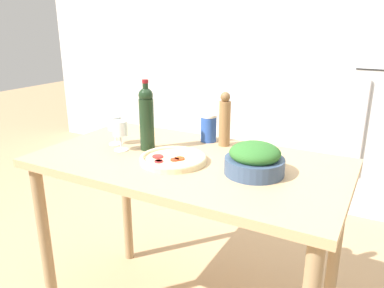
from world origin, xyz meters
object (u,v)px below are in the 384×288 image
object	(u,v)px
salad_bowl	(255,160)
pepper_mill	(225,120)
wine_glass_far	(115,125)
wine_bottle	(147,117)
wine_glass_near	(120,130)
homemade_pizza	(173,159)
salt_canister	(209,128)

from	to	relation	value
salad_bowl	pepper_mill	bearing A→B (deg)	132.63
wine_glass_far	salad_bowl	bearing A→B (deg)	-2.65
wine_bottle	salad_bowl	world-z (taller)	wine_bottle
wine_glass_near	wine_glass_far	distance (m)	0.10
wine_glass_near	homemade_pizza	distance (m)	0.31
wine_glass_near	pepper_mill	size ratio (longest dim) A/B	0.54
wine_glass_near	salt_canister	bearing A→B (deg)	47.28
salt_canister	pepper_mill	bearing A→B (deg)	-13.73
wine_glass_near	pepper_mill	world-z (taller)	pepper_mill
wine_glass_near	wine_glass_far	size ratio (longest dim) A/B	1.00
wine_glass_near	pepper_mill	bearing A→B (deg)	37.10
salad_bowl	homemade_pizza	xyz separation A→B (m)	(-0.35, -0.04, -0.04)
pepper_mill	salt_canister	distance (m)	0.12
homemade_pizza	wine_glass_far	bearing A→B (deg)	168.51
wine_bottle	homemade_pizza	xyz separation A→B (m)	(0.20, -0.09, -0.14)
wine_glass_near	salt_canister	xyz separation A→B (m)	(0.30, 0.32, -0.03)
wine_glass_far	wine_glass_near	bearing A→B (deg)	-36.09
wine_glass_near	homemade_pizza	bearing A→B (deg)	-3.28
wine_glass_near	salad_bowl	distance (m)	0.65
wine_glass_far	homemade_pizza	distance (m)	0.40
wine_glass_near	homemade_pizza	world-z (taller)	wine_glass_near
wine_bottle	salt_canister	xyz separation A→B (m)	(0.20, 0.25, -0.09)
wine_glass_far	salt_canister	size ratio (longest dim) A/B	1.01
wine_glass_far	salt_canister	xyz separation A→B (m)	(0.38, 0.26, -0.03)
wine_glass_near	salad_bowl	size ratio (longest dim) A/B	0.59
homemade_pizza	salt_canister	xyz separation A→B (m)	(0.00, 0.34, 0.06)
wine_glass_near	pepper_mill	distance (m)	0.50
wine_bottle	wine_glass_near	size ratio (longest dim) A/B	2.34
wine_glass_far	salad_bowl	xyz separation A→B (m)	(0.73, -0.03, -0.04)
salt_canister	homemade_pizza	bearing A→B (deg)	-90.34
homemade_pizza	salt_canister	size ratio (longest dim) A/B	2.07
wine_glass_near	pepper_mill	xyz separation A→B (m)	(0.40, 0.30, 0.03)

